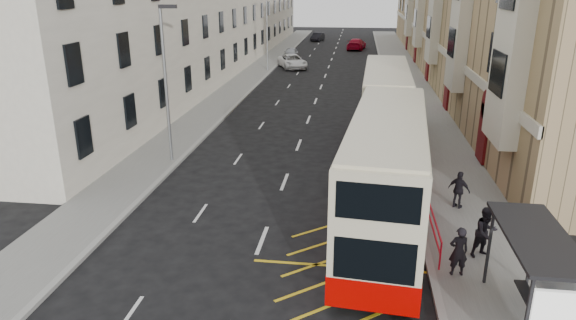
# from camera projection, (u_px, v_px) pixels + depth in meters

# --- Properties ---
(ground) EXTENTS (200.00, 200.00, 0.00)m
(ground) POSITION_uv_depth(u_px,v_px,m) (238.00, 302.00, 15.52)
(ground) COLOR black
(ground) RESTS_ON ground
(pavement_right) EXTENTS (4.00, 120.00, 0.15)m
(pavement_right) POSITION_uv_depth(u_px,v_px,m) (414.00, 98.00, 42.56)
(pavement_right) COLOR slate
(pavement_right) RESTS_ON ground
(pavement_left) EXTENTS (3.00, 120.00, 0.15)m
(pavement_left) POSITION_uv_depth(u_px,v_px,m) (231.00, 93.00, 44.53)
(pavement_left) COLOR slate
(pavement_left) RESTS_ON ground
(kerb_right) EXTENTS (0.25, 120.00, 0.15)m
(kerb_right) POSITION_uv_depth(u_px,v_px,m) (389.00, 97.00, 42.81)
(kerb_right) COLOR gray
(kerb_right) RESTS_ON ground
(kerb_left) EXTENTS (0.25, 120.00, 0.15)m
(kerb_left) POSITION_uv_depth(u_px,v_px,m) (248.00, 93.00, 44.34)
(kerb_left) COLOR gray
(kerb_left) RESTS_ON ground
(road_markings) EXTENTS (10.00, 110.00, 0.01)m
(road_markings) POSITION_uv_depth(u_px,v_px,m) (328.00, 68.00, 57.64)
(road_markings) COLOR silver
(road_markings) RESTS_ON ground
(terrace_left) EXTENTS (9.18, 79.00, 13.25)m
(terrace_left) POSITION_uv_depth(u_px,v_px,m) (211.00, 7.00, 57.67)
(terrace_left) COLOR silver
(terrace_left) RESTS_ON ground
(bus_shelter) EXTENTS (1.65, 4.25, 2.70)m
(bus_shelter) POSITION_uv_depth(u_px,v_px,m) (544.00, 267.00, 13.40)
(bus_shelter) COLOR black
(bus_shelter) RESTS_ON pavement_right
(guard_railing) EXTENTS (0.06, 6.56, 1.01)m
(guard_railing) POSITION_uv_depth(u_px,v_px,m) (429.00, 209.00, 19.83)
(guard_railing) COLOR red
(guard_railing) RESTS_ON pavement_right
(street_lamp_near) EXTENTS (0.93, 0.18, 8.00)m
(street_lamp_near) POSITION_uv_depth(u_px,v_px,m) (166.00, 76.00, 26.04)
(street_lamp_near) COLOR gray
(street_lamp_near) RESTS_ON pavement_left
(street_lamp_far) EXTENTS (0.93, 0.18, 8.00)m
(street_lamp_far) POSITION_uv_depth(u_px,v_px,m) (268.00, 27.00, 54.11)
(street_lamp_far) COLOR gray
(street_lamp_far) RESTS_ON pavement_left
(double_decker_front) EXTENTS (3.70, 11.77, 4.62)m
(double_decker_front) POSITION_uv_depth(u_px,v_px,m) (386.00, 175.00, 19.15)
(double_decker_front) COLOR beige
(double_decker_front) RESTS_ON ground
(double_decker_rear) EXTENTS (2.96, 11.34, 4.49)m
(double_decker_rear) POSITION_uv_depth(u_px,v_px,m) (385.00, 105.00, 30.32)
(double_decker_rear) COLOR beige
(double_decker_rear) RESTS_ON ground
(pedestrian_near) EXTENTS (0.67, 0.49, 1.70)m
(pedestrian_near) POSITION_uv_depth(u_px,v_px,m) (459.00, 251.00, 16.47)
(pedestrian_near) COLOR black
(pedestrian_near) RESTS_ON pavement_right
(pedestrian_mid) EXTENTS (1.09, 1.00, 1.82)m
(pedestrian_mid) POSITION_uv_depth(u_px,v_px,m) (486.00, 232.00, 17.58)
(pedestrian_mid) COLOR black
(pedestrian_mid) RESTS_ON pavement_right
(pedestrian_far) EXTENTS (1.00, 0.86, 1.61)m
(pedestrian_far) POSITION_uv_depth(u_px,v_px,m) (459.00, 190.00, 21.43)
(pedestrian_far) COLOR black
(pedestrian_far) RESTS_ON pavement_right
(white_van) EXTENTS (4.24, 5.90, 1.49)m
(white_van) POSITION_uv_depth(u_px,v_px,m) (292.00, 61.00, 57.42)
(white_van) COLOR white
(white_van) RESTS_ON ground
(car_silver) EXTENTS (1.57, 3.91, 1.33)m
(car_silver) POSITION_uv_depth(u_px,v_px,m) (291.00, 53.00, 64.79)
(car_silver) COLOR #B2B5BB
(car_silver) RESTS_ON ground
(car_dark) EXTENTS (2.15, 4.25, 1.34)m
(car_dark) POSITION_uv_depth(u_px,v_px,m) (318.00, 37.00, 83.88)
(car_dark) COLOR black
(car_dark) RESTS_ON ground
(car_red) EXTENTS (2.94, 5.64, 1.56)m
(car_red) POSITION_uv_depth(u_px,v_px,m) (356.00, 44.00, 73.11)
(car_red) COLOR #A4021B
(car_red) RESTS_ON ground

